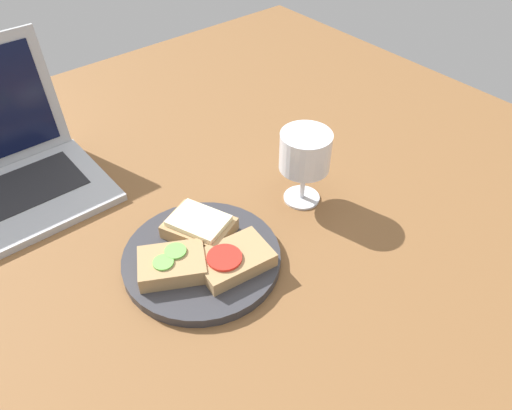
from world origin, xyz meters
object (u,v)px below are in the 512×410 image
sandwich_with_tomato (233,259)px  wine_glass (305,155)px  plate (203,260)px  sandwich_with_cucumber (174,266)px  sandwich_with_cheese (199,226)px

sandwich_with_tomato → wine_glass: (18.72, 5.59, 6.30)cm
plate → sandwich_with_tomato: (2.36, -4.16, 1.97)cm
plate → wine_glass: 22.69cm
sandwich_with_cucumber → wine_glass: (25.92, 1.44, 6.19)cm
sandwich_with_cheese → sandwich_with_cucumber: (-7.23, -4.23, -0.09)cm
plate → sandwich_with_tomato: 5.18cm
sandwich_with_cucumber → sandwich_with_tomato: bearing=-30.0°
sandwich_with_tomato → sandwich_with_cheese: bearing=89.8°
wine_glass → plate: bearing=-176.1°
plate → sandwich_with_tomato: sandwich_with_tomato is taller
sandwich_with_cheese → wine_glass: (18.69, -2.78, 6.09)cm
sandwich_with_cucumber → sandwich_with_tomato: 8.31cm
sandwich_with_cheese → sandwich_with_tomato: sandwich_with_cheese is taller
sandwich_with_cheese → sandwich_with_tomato: 8.38cm
sandwich_with_tomato → sandwich_with_cucumber: bearing=150.0°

